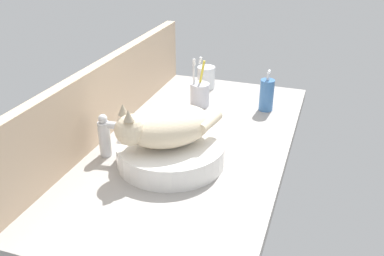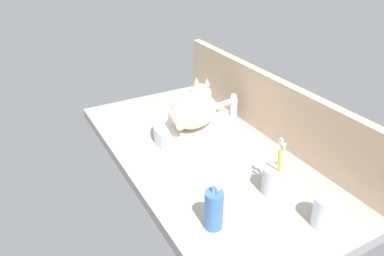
{
  "view_description": "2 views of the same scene",
  "coord_description": "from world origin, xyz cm",
  "px_view_note": "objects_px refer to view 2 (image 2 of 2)",
  "views": [
    {
      "loc": [
        -113.76,
        -39.74,
        66.09
      ],
      "look_at": [
        -4.54,
        -2.38,
        8.05
      ],
      "focal_mm": 40.0,
      "sensor_mm": 36.0,
      "label": 1
    },
    {
      "loc": [
        100.73,
        -62.07,
        75.26
      ],
      "look_at": [
        -2.54,
        -4.95,
        10.53
      ],
      "focal_mm": 35.0,
      "sensor_mm": 36.0,
      "label": 2
    }
  ],
  "objects_px": {
    "sink_basin": "(194,130)",
    "toothbrush_cup": "(274,179)",
    "water_glass": "(326,213)",
    "soap_dispenser": "(214,209)",
    "cat": "(194,108)",
    "faucet": "(231,108)"
  },
  "relations": [
    {
      "from": "faucet",
      "to": "toothbrush_cup",
      "type": "relative_size",
      "value": 0.73
    },
    {
      "from": "cat",
      "to": "soap_dispenser",
      "type": "distance_m",
      "value": 0.52
    },
    {
      "from": "toothbrush_cup",
      "to": "soap_dispenser",
      "type": "bearing_deg",
      "value": -80.51
    },
    {
      "from": "toothbrush_cup",
      "to": "water_glass",
      "type": "distance_m",
      "value": 0.19
    },
    {
      "from": "faucet",
      "to": "soap_dispenser",
      "type": "bearing_deg",
      "value": -38.44
    },
    {
      "from": "toothbrush_cup",
      "to": "sink_basin",
      "type": "bearing_deg",
      "value": -173.31
    },
    {
      "from": "sink_basin",
      "to": "faucet",
      "type": "relative_size",
      "value": 2.34
    },
    {
      "from": "sink_basin",
      "to": "water_glass",
      "type": "relative_size",
      "value": 3.45
    },
    {
      "from": "cat",
      "to": "toothbrush_cup",
      "type": "bearing_deg",
      "value": 5.37
    },
    {
      "from": "water_glass",
      "to": "cat",
      "type": "bearing_deg",
      "value": -173.37
    },
    {
      "from": "soap_dispenser",
      "to": "toothbrush_cup",
      "type": "xyz_separation_m",
      "value": [
        -0.04,
        0.25,
        -0.01
      ]
    },
    {
      "from": "sink_basin",
      "to": "faucet",
      "type": "distance_m",
      "value": 0.2
    },
    {
      "from": "cat",
      "to": "soap_dispenser",
      "type": "height_order",
      "value": "cat"
    },
    {
      "from": "soap_dispenser",
      "to": "cat",
      "type": "bearing_deg",
      "value": 156.67
    },
    {
      "from": "water_glass",
      "to": "soap_dispenser",
      "type": "bearing_deg",
      "value": -117.51
    },
    {
      "from": "sink_basin",
      "to": "toothbrush_cup",
      "type": "height_order",
      "value": "toothbrush_cup"
    },
    {
      "from": "soap_dispenser",
      "to": "water_glass",
      "type": "height_order",
      "value": "soap_dispenser"
    },
    {
      "from": "cat",
      "to": "faucet",
      "type": "bearing_deg",
      "value": 93.98
    },
    {
      "from": "toothbrush_cup",
      "to": "water_glass",
      "type": "relative_size",
      "value": 2.03
    },
    {
      "from": "cat",
      "to": "faucet",
      "type": "distance_m",
      "value": 0.19
    },
    {
      "from": "sink_basin",
      "to": "water_glass",
      "type": "xyz_separation_m",
      "value": [
        0.61,
        0.08,
        0.01
      ]
    },
    {
      "from": "toothbrush_cup",
      "to": "cat",
      "type": "bearing_deg",
      "value": -174.63
    }
  ]
}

